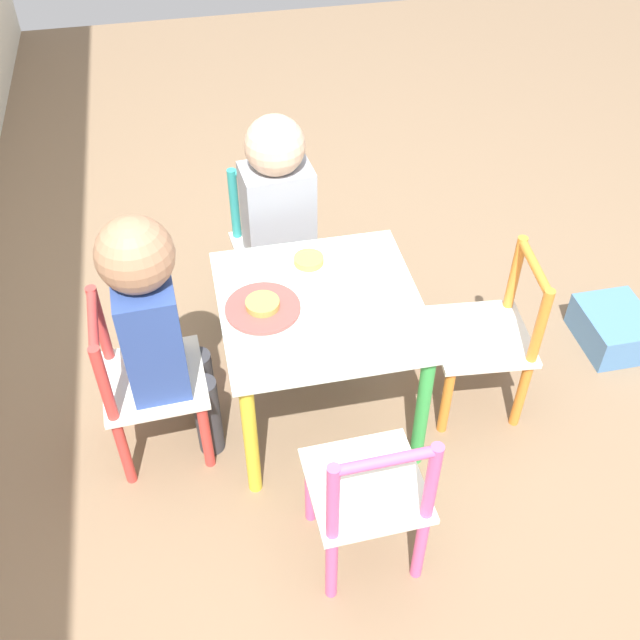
{
  "coord_description": "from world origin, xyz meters",
  "views": [
    {
      "loc": [
        -1.37,
        0.29,
        1.7
      ],
      "look_at": [
        0.0,
        0.0,
        0.36
      ],
      "focal_mm": 42.0,
      "sensor_mm": 36.0,
      "label": 1
    }
  ],
  "objects_px": {
    "kids_table": "(320,322)",
    "chair_teal": "(277,249)",
    "chair_pink": "(369,497)",
    "plate_right": "(309,263)",
    "child_back": "(155,320)",
    "chair_orange": "(489,338)",
    "child_right": "(279,209)",
    "chair_red": "(145,384)",
    "plate_back": "(263,307)",
    "storage_bin": "(613,328)"
  },
  "relations": [
    {
      "from": "chair_red",
      "to": "chair_orange",
      "type": "distance_m",
      "value": 0.93
    },
    {
      "from": "child_right",
      "to": "storage_bin",
      "type": "distance_m",
      "value": 1.11
    },
    {
      "from": "chair_red",
      "to": "storage_bin",
      "type": "relative_size",
      "value": 2.1
    },
    {
      "from": "chair_teal",
      "to": "plate_back",
      "type": "distance_m",
      "value": 0.51
    },
    {
      "from": "chair_pink",
      "to": "plate_back",
      "type": "xyz_separation_m",
      "value": [
        0.47,
        0.16,
        0.19
      ]
    },
    {
      "from": "chair_pink",
      "to": "chair_red",
      "type": "bearing_deg",
      "value": -44.62
    },
    {
      "from": "child_back",
      "to": "plate_back",
      "type": "distance_m",
      "value": 0.26
    },
    {
      "from": "chair_teal",
      "to": "plate_right",
      "type": "height_order",
      "value": "chair_teal"
    },
    {
      "from": "child_back",
      "to": "plate_back",
      "type": "relative_size",
      "value": 3.97
    },
    {
      "from": "chair_teal",
      "to": "plate_back",
      "type": "height_order",
      "value": "chair_teal"
    },
    {
      "from": "chair_orange",
      "to": "child_back",
      "type": "relative_size",
      "value": 0.67
    },
    {
      "from": "chair_teal",
      "to": "chair_orange",
      "type": "relative_size",
      "value": 1.0
    },
    {
      "from": "chair_teal",
      "to": "child_back",
      "type": "relative_size",
      "value": 0.67
    },
    {
      "from": "chair_red",
      "to": "chair_orange",
      "type": "height_order",
      "value": "same"
    },
    {
      "from": "child_back",
      "to": "chair_pink",
      "type": "bearing_deg",
      "value": -139.27
    },
    {
      "from": "chair_orange",
      "to": "storage_bin",
      "type": "relative_size",
      "value": 2.1
    },
    {
      "from": "chair_orange",
      "to": "storage_bin",
      "type": "bearing_deg",
      "value": 110.32
    },
    {
      "from": "chair_pink",
      "to": "storage_bin",
      "type": "height_order",
      "value": "chair_pink"
    },
    {
      "from": "kids_table",
      "to": "chair_orange",
      "type": "height_order",
      "value": "chair_orange"
    },
    {
      "from": "chair_red",
      "to": "storage_bin",
      "type": "xyz_separation_m",
      "value": [
        0.11,
        -1.43,
        -0.19
      ]
    },
    {
      "from": "child_back",
      "to": "kids_table",
      "type": "bearing_deg",
      "value": -90.0
    },
    {
      "from": "plate_back",
      "to": "plate_right",
      "type": "bearing_deg",
      "value": -45.0
    },
    {
      "from": "chair_orange",
      "to": "child_right",
      "type": "relative_size",
      "value": 0.7
    },
    {
      "from": "chair_teal",
      "to": "child_right",
      "type": "xyz_separation_m",
      "value": [
        -0.06,
        -0.01,
        0.19
      ]
    },
    {
      "from": "chair_red",
      "to": "chair_orange",
      "type": "xyz_separation_m",
      "value": [
        -0.02,
        -0.93,
        0.0
      ]
    },
    {
      "from": "kids_table",
      "to": "child_back",
      "type": "distance_m",
      "value": 0.42
    },
    {
      "from": "chair_teal",
      "to": "chair_pink",
      "type": "xyz_separation_m",
      "value": [
        -0.93,
        -0.06,
        0.0
      ]
    },
    {
      "from": "chair_pink",
      "to": "child_right",
      "type": "relative_size",
      "value": 0.7
    },
    {
      "from": "chair_orange",
      "to": "child_back",
      "type": "bearing_deg",
      "value": -86.31
    },
    {
      "from": "chair_teal",
      "to": "chair_pink",
      "type": "relative_size",
      "value": 1.0
    },
    {
      "from": "chair_teal",
      "to": "child_back",
      "type": "height_order",
      "value": "child_back"
    },
    {
      "from": "chair_teal",
      "to": "plate_right",
      "type": "xyz_separation_m",
      "value": [
        -0.32,
        -0.04,
        0.19
      ]
    },
    {
      "from": "chair_pink",
      "to": "plate_right",
      "type": "distance_m",
      "value": 0.64
    },
    {
      "from": "chair_orange",
      "to": "kids_table",
      "type": "bearing_deg",
      "value": -90.0
    },
    {
      "from": "kids_table",
      "to": "chair_teal",
      "type": "distance_m",
      "value": 0.48
    },
    {
      "from": "chair_teal",
      "to": "storage_bin",
      "type": "height_order",
      "value": "chair_teal"
    },
    {
      "from": "plate_back",
      "to": "chair_orange",
      "type": "bearing_deg",
      "value": -94.08
    },
    {
      "from": "child_back",
      "to": "plate_right",
      "type": "height_order",
      "value": "child_back"
    },
    {
      "from": "kids_table",
      "to": "chair_red",
      "type": "height_order",
      "value": "chair_red"
    },
    {
      "from": "chair_teal",
      "to": "child_right",
      "type": "distance_m",
      "value": 0.2
    },
    {
      "from": "chair_red",
      "to": "chair_teal",
      "type": "bearing_deg",
      "value": -43.7
    },
    {
      "from": "chair_teal",
      "to": "chair_pink",
      "type": "distance_m",
      "value": 0.93
    },
    {
      "from": "chair_pink",
      "to": "plate_right",
      "type": "xyz_separation_m",
      "value": [
        0.61,
        0.01,
        0.19
      ]
    },
    {
      "from": "chair_pink",
      "to": "storage_bin",
      "type": "distance_m",
      "value": 1.11
    },
    {
      "from": "chair_red",
      "to": "chair_pink",
      "type": "xyz_separation_m",
      "value": [
        -0.45,
        -0.48,
        0.0
      ]
    },
    {
      "from": "plate_right",
      "to": "chair_red",
      "type": "bearing_deg",
      "value": 109.67
    },
    {
      "from": "chair_red",
      "to": "child_right",
      "type": "xyz_separation_m",
      "value": [
        0.43,
        -0.43,
        0.19
      ]
    },
    {
      "from": "kids_table",
      "to": "chair_orange",
      "type": "distance_m",
      "value": 0.48
    },
    {
      "from": "chair_teal",
      "to": "kids_table",
      "type": "bearing_deg",
      "value": -90.0
    },
    {
      "from": "chair_red",
      "to": "chair_teal",
      "type": "height_order",
      "value": "same"
    }
  ]
}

